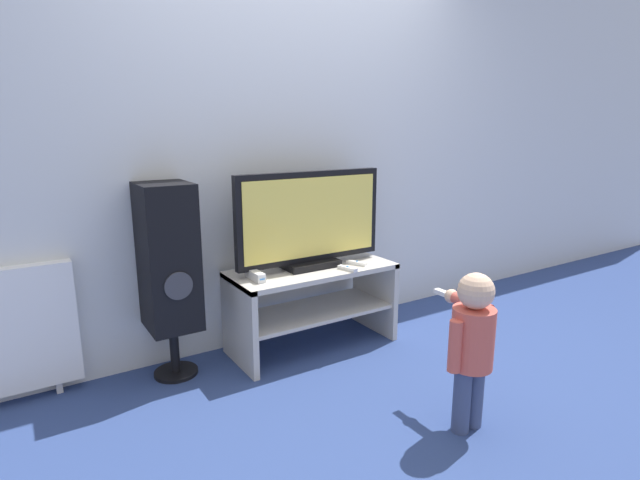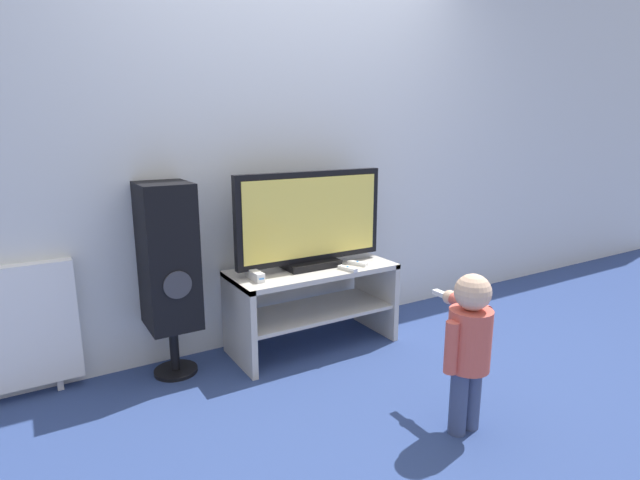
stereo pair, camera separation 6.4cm
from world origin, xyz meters
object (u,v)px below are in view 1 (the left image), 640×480
at_px(television, 310,221).
at_px(child, 471,338).
at_px(speaker_tower, 168,260).
at_px(remote_secondary, 347,269).
at_px(remote_primary, 357,263).
at_px(game_console, 255,275).

height_order(television, child, television).
xyz_separation_m(child, speaker_tower, (-0.97, 1.22, 0.22)).
relative_size(television, remote_secondary, 7.19).
xyz_separation_m(remote_primary, remote_secondary, (-0.12, -0.07, 0.00)).
distance_m(television, child, 1.20).
bearing_deg(television, remote_primary, -23.58).
distance_m(television, game_console, 0.48).
xyz_separation_m(television, remote_primary, (0.27, -0.12, -0.28)).
relative_size(television, remote_primary, 7.30).
bearing_deg(speaker_tower, remote_primary, -9.84).
distance_m(remote_primary, speaker_tower, 1.13).
distance_m(television, speaker_tower, 0.85).
bearing_deg(speaker_tower, television, -5.13).
relative_size(game_console, remote_primary, 1.39).
height_order(remote_secondary, child, child).
xyz_separation_m(remote_primary, child, (-0.13, -1.02, -0.09)).
relative_size(remote_primary, remote_secondary, 0.99).
relative_size(game_console, remote_secondary, 1.37).
xyz_separation_m(television, game_console, (-0.40, -0.05, -0.26)).
relative_size(remote_secondary, child, 0.18).
xyz_separation_m(game_console, remote_secondary, (0.54, -0.13, -0.01)).
height_order(child, speaker_tower, speaker_tower).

